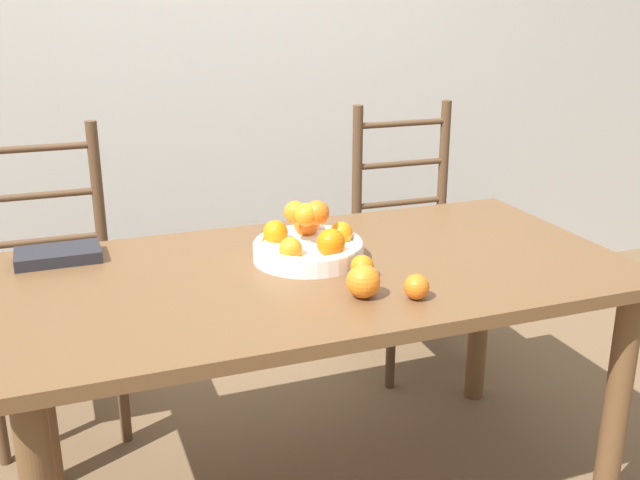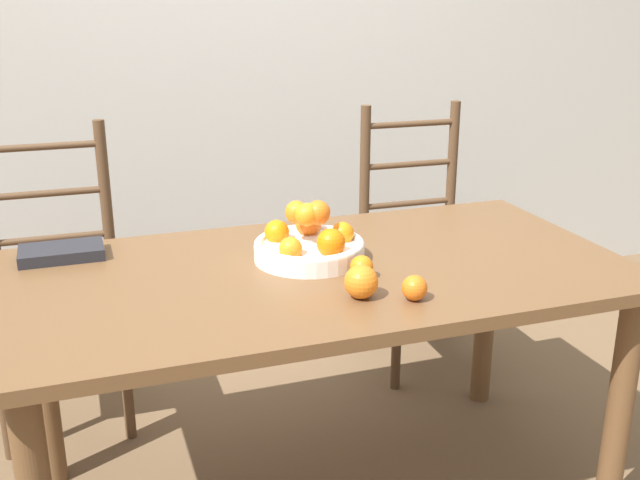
% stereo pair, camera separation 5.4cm
% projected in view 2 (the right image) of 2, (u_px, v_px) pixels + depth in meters
% --- Properties ---
extents(wall_back, '(8.00, 0.06, 2.60)m').
position_uv_depth(wall_back, '(206.00, 24.00, 3.14)').
color(wall_back, beige).
rests_on(wall_back, ground_plane).
extents(dining_table, '(1.65, 0.86, 0.73)m').
position_uv_depth(dining_table, '(320.00, 301.00, 2.03)').
color(dining_table, brown).
rests_on(dining_table, ground_plane).
extents(fruit_bowl, '(0.30, 0.30, 0.17)m').
position_uv_depth(fruit_bowl, '(309.00, 243.00, 2.04)').
color(fruit_bowl, white).
rests_on(fruit_bowl, dining_table).
extents(orange_loose_0, '(0.06, 0.06, 0.06)m').
position_uv_depth(orange_loose_0, '(414.00, 288.00, 1.78)').
color(orange_loose_0, orange).
rests_on(orange_loose_0, dining_table).
extents(orange_loose_1, '(0.06, 0.06, 0.06)m').
position_uv_depth(orange_loose_1, '(362.00, 267.00, 1.91)').
color(orange_loose_1, orange).
rests_on(orange_loose_1, dining_table).
extents(orange_loose_2, '(0.08, 0.08, 0.08)m').
position_uv_depth(orange_loose_2, '(361.00, 282.00, 1.79)').
color(orange_loose_2, orange).
rests_on(orange_loose_2, dining_table).
extents(chair_left, '(0.42, 0.41, 1.02)m').
position_uv_depth(chair_left, '(57.00, 291.00, 2.53)').
color(chair_left, '#513823').
rests_on(chair_left, ground_plane).
extents(chair_right, '(0.43, 0.41, 1.02)m').
position_uv_depth(chair_right, '(421.00, 248.00, 2.95)').
color(chair_right, '#513823').
rests_on(chair_right, ground_plane).
extents(book_stack, '(0.22, 0.13, 0.03)m').
position_uv_depth(book_stack, '(62.00, 252.00, 2.06)').
color(book_stack, '#232328').
rests_on(book_stack, dining_table).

